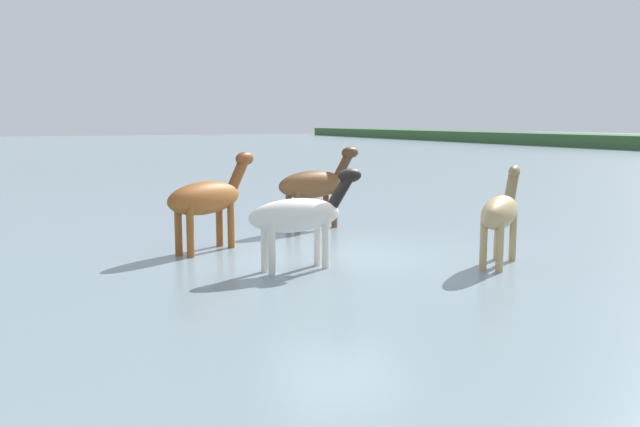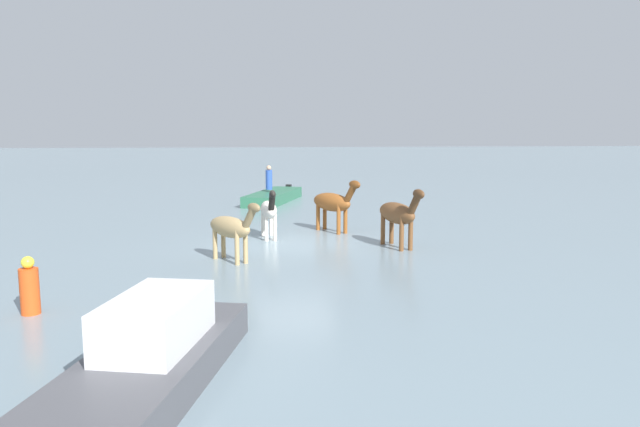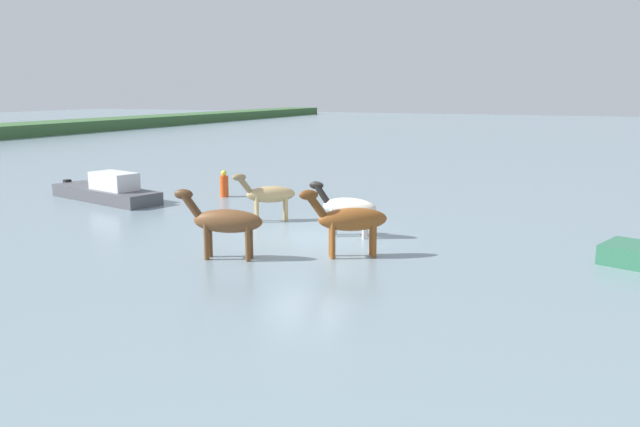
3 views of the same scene
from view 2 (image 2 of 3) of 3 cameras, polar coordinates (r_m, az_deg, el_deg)
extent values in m
plane|color=gray|center=(18.40, -2.65, -3.01)|extent=(209.19, 209.19, 0.00)
ellipsoid|color=silver|center=(19.42, -4.98, 0.36)|extent=(0.65, 1.73, 0.57)
cylinder|color=silver|center=(19.01, -4.37, -1.23)|extent=(0.12, 0.12, 0.94)
cylinder|color=silver|center=(18.97, -5.19, -1.25)|extent=(0.12, 0.12, 0.94)
cylinder|color=silver|center=(20.00, -4.74, -0.77)|extent=(0.12, 0.12, 0.94)
cylinder|color=silver|center=(19.97, -5.52, -0.79)|extent=(0.12, 0.12, 0.94)
cylinder|color=black|center=(18.49, -4.67, 1.13)|extent=(0.24, 0.53, 0.62)
ellipsoid|color=black|center=(18.28, -4.61, 1.86)|extent=(0.24, 0.48, 0.25)
ellipsoid|color=tan|center=(16.10, -8.71, -1.30)|extent=(1.43, 1.65, 0.57)
cylinder|color=tan|center=(15.85, -7.20, -3.14)|extent=(0.13, 0.13, 0.94)
cylinder|color=tan|center=(15.69, -8.01, -3.27)|extent=(0.13, 0.13, 0.94)
cylinder|color=tan|center=(16.67, -9.31, -2.63)|extent=(0.13, 0.13, 0.94)
cylinder|color=tan|center=(16.51, -10.09, -2.75)|extent=(0.13, 0.13, 0.94)
cylinder|color=olive|center=(15.32, -6.79, -0.33)|extent=(0.47, 0.53, 0.63)
ellipsoid|color=olive|center=(15.14, -6.40, 0.56)|extent=(0.44, 0.49, 0.25)
ellipsoid|color=brown|center=(20.53, 1.12, 1.11)|extent=(1.47, 1.90, 0.64)
cylinder|color=brown|center=(20.27, 2.47, -0.48)|extent=(0.14, 0.14, 1.04)
cylinder|color=brown|center=(20.07, 1.80, -0.56)|extent=(0.14, 0.14, 1.04)
cylinder|color=brown|center=(21.13, 0.46, -0.12)|extent=(0.14, 0.14, 1.04)
cylinder|color=brown|center=(20.94, -0.19, -0.19)|extent=(0.14, 0.14, 1.04)
cylinder|color=brown|center=(19.73, 2.97, 2.02)|extent=(0.49, 0.61, 0.70)
ellipsoid|color=brown|center=(19.55, 3.36, 2.80)|extent=(0.46, 0.55, 0.28)
ellipsoid|color=brown|center=(17.94, 7.41, 0.04)|extent=(1.05, 1.97, 0.64)
cylinder|color=brown|center=(17.62, 8.73, -1.86)|extent=(0.14, 0.14, 1.05)
cylinder|color=brown|center=(17.47, 7.87, -1.93)|extent=(0.14, 0.14, 1.05)
cylinder|color=brown|center=(18.59, 6.92, -1.31)|extent=(0.14, 0.14, 1.05)
cylinder|color=brown|center=(18.44, 6.09, -1.37)|extent=(0.14, 0.14, 1.05)
cylinder|color=#50311A|center=(17.04, 9.12, 0.97)|extent=(0.37, 0.62, 0.70)
ellipsoid|color=#50311A|center=(16.83, 9.49, 1.86)|extent=(0.35, 0.56, 0.28)
cube|color=#2D6B4C|center=(29.28, -4.50, 1.48)|extent=(3.19, 5.58, 0.66)
cube|color=black|center=(31.94, -3.04, 2.18)|extent=(0.34, 0.32, 0.71)
cube|color=#4C4C51|center=(8.47, -17.18, -15.63)|extent=(2.86, 5.76, 0.67)
cube|color=silver|center=(8.79, -15.54, -9.90)|extent=(1.54, 2.20, 0.70)
cylinder|color=#2D51B2|center=(29.25, -4.95, 3.25)|extent=(0.32, 0.32, 0.95)
sphere|color=tan|center=(29.21, -4.96, 4.41)|extent=(0.24, 0.24, 0.24)
cylinder|color=#E54C19|center=(12.77, -26.21, -6.75)|extent=(0.36, 0.36, 0.90)
sphere|color=yellow|center=(12.65, -26.37, -4.25)|extent=(0.24, 0.24, 0.24)
camera|label=1|loc=(25.39, -29.01, 4.78)|focal=37.20mm
camera|label=3|loc=(32.05, 28.89, 8.78)|focal=35.56mm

